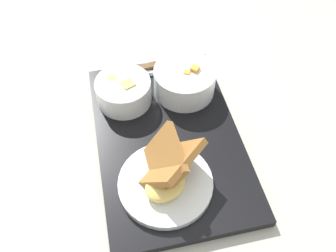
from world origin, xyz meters
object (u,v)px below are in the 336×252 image
at_px(bowl_soup, 124,90).
at_px(knife, 149,68).
at_px(plate_main, 166,177).
at_px(spoon, 158,72).
at_px(bowl_salad, 184,79).

xyz_separation_m(bowl_soup, knife, (-0.09, 0.06, -0.02)).
bearing_deg(plate_main, knife, -175.73).
height_order(bowl_soup, spoon, bowl_soup).
bearing_deg(spoon, knife, 141.62).
bearing_deg(spoon, bowl_salad, -46.64).
xyz_separation_m(bowl_salad, plate_main, (0.23, -0.05, -0.01)).
distance_m(bowl_salad, bowl_soup, 0.13).
xyz_separation_m(plate_main, spoon, (-0.28, -0.00, -0.02)).
relative_size(bowl_soup, spoon, 0.75).
xyz_separation_m(bowl_salad, knife, (-0.07, -0.08, -0.03)).
relative_size(bowl_salad, plate_main, 0.78).
height_order(bowl_soup, plate_main, plate_main).
bearing_deg(bowl_soup, plate_main, 20.41).
bearing_deg(spoon, bowl_soup, -136.81).
xyz_separation_m(bowl_salad, spoon, (-0.05, -0.06, -0.03)).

